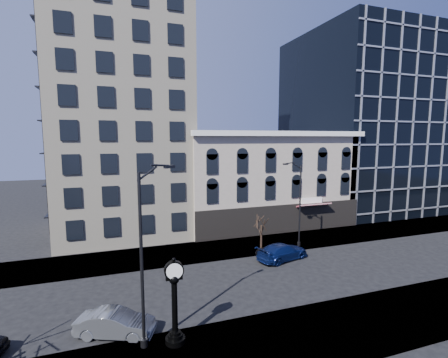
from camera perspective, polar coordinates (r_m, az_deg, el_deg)
name	(u,v)px	position (r m, az deg, el deg)	size (l,w,h in m)	color
ground	(217,286)	(27.04, -1.30, -18.30)	(160.00, 160.00, 0.00)	black
sidewalk_far	(193,252)	(34.14, -5.51, -12.67)	(160.00, 6.00, 0.12)	gray
sidewalk_near	(260,346)	(20.53, 6.40, -27.15)	(160.00, 6.00, 0.12)	gray
cream_tower	(120,74)	(42.86, -17.83, 17.17)	(15.90, 15.40, 42.50)	beige
victorian_row	(265,180)	(44.07, 7.25, -0.24)	(22.60, 11.19, 12.50)	#AE9F8F
glass_office	(361,124)	(59.25, 22.94, 8.90)	(20.00, 20.15, 28.00)	black
street_clock	(175,305)	(19.62, -8.68, -21.02)	(1.14, 1.14, 5.00)	black
street_lamp_near	(152,207)	(18.06, -12.48, -4.86)	(2.50, 1.33, 10.32)	black
street_lamp_far	(295,182)	(34.61, 12.41, -0.52)	(2.39, 0.39, 9.24)	black
bare_tree_far	(262,221)	(34.38, 6.62, -7.29)	(2.29, 2.29, 3.93)	#2E2017
car_near_b	(115,323)	(21.93, -18.54, -22.93)	(1.61, 4.60, 1.52)	#595B60
car_far_a	(278,250)	(33.19, 9.48, -12.26)	(2.13, 4.62, 1.28)	black
car_far_b	(283,252)	(32.44, 10.25, -12.47)	(2.21, 5.45, 1.58)	#0C194C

